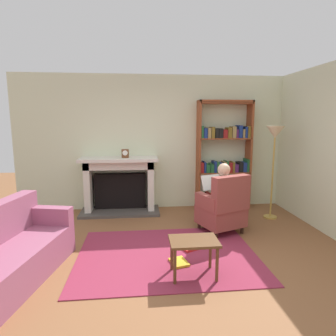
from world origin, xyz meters
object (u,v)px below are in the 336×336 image
object	(u,v)px
bookshelf	(224,159)
sofa_floral	(7,254)
mantel_clock	(125,154)
armchair_reading	(223,207)
floor_lamp	(275,141)
fireplace	(120,183)
seated_reader	(219,194)
side_table	(194,246)

from	to	relation	value
bookshelf	sofa_floral	distance (m)	4.12
mantel_clock	armchair_reading	bearing A→B (deg)	-36.66
sofa_floral	floor_lamp	world-z (taller)	floor_lamp
mantel_clock	sofa_floral	distance (m)	2.78
bookshelf	sofa_floral	size ratio (longest dim) A/B	1.21
mantel_clock	floor_lamp	world-z (taller)	floor_lamp
fireplace	sofa_floral	bearing A→B (deg)	-114.36
fireplace	seated_reader	xyz separation A→B (m)	(1.68, -1.19, 0.04)
armchair_reading	seated_reader	xyz separation A→B (m)	(-0.04, 0.11, 0.20)
mantel_clock	floor_lamp	bearing A→B (deg)	-12.07
seated_reader	bookshelf	bearing A→B (deg)	-130.72
fireplace	bookshelf	world-z (taller)	bookshelf
mantel_clock	floor_lamp	size ratio (longest dim) A/B	0.09
fireplace	mantel_clock	world-z (taller)	mantel_clock
fireplace	armchair_reading	distance (m)	2.16
mantel_clock	side_table	xyz separation A→B (m)	(0.88, -2.46, -0.80)
sofa_floral	fireplace	bearing A→B (deg)	-12.16
armchair_reading	fireplace	bearing A→B (deg)	-58.33
fireplace	floor_lamp	distance (m)	3.03
sofa_floral	seated_reader	bearing A→B (deg)	-53.48
fireplace	seated_reader	size ratio (longest dim) A/B	1.34
side_table	floor_lamp	world-z (taller)	floor_lamp
seated_reader	side_table	distance (m)	1.55
mantel_clock	seated_reader	world-z (taller)	mantel_clock
side_table	sofa_floral	bearing A→B (deg)	176.96
sofa_floral	floor_lamp	xyz separation A→B (m)	(3.93, 1.77, 1.13)
armchair_reading	side_table	world-z (taller)	armchair_reading
sofa_floral	side_table	size ratio (longest dim) A/B	3.24
mantel_clock	bookshelf	size ratio (longest dim) A/B	0.07
mantel_clock	side_table	world-z (taller)	mantel_clock
sofa_floral	floor_lamp	size ratio (longest dim) A/B	1.06
fireplace	bookshelf	size ratio (longest dim) A/B	0.70
mantel_clock	floor_lamp	distance (m)	2.77
sofa_floral	mantel_clock	bearing A→B (deg)	-15.52
mantel_clock	seated_reader	xyz separation A→B (m)	(1.56, -1.08, -0.56)
armchair_reading	floor_lamp	xyz separation A→B (m)	(1.10, 0.62, 1.02)
mantel_clock	bookshelf	distance (m)	2.00
mantel_clock	armchair_reading	xyz separation A→B (m)	(1.60, -1.19, -0.75)
side_table	bookshelf	bearing A→B (deg)	66.88
mantel_clock	armchair_reading	size ratio (longest dim) A/B	0.17
seated_reader	sofa_floral	world-z (taller)	seated_reader
seated_reader	armchair_reading	bearing A→B (deg)	90.00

